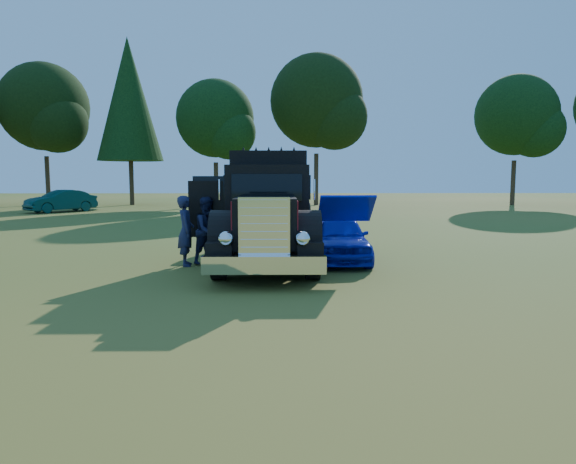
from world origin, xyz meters
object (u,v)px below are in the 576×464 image
Objects in this scene: hotrod_coupe at (338,238)px; distant_teal_car at (61,201)px; diamond_t_truck at (268,216)px; spectator_near at (186,231)px; spectator_far at (208,230)px.

hotrod_coupe reaches higher than distant_teal_car.
hotrod_coupe is at bearing 12.55° from diamond_t_truck.
hotrod_coupe is at bearing -10.79° from distant_teal_car.
diamond_t_truck is 2.16m from spectator_near.
hotrod_coupe is at bearing -90.96° from spectator_near.
hotrod_coupe is at bearing -43.32° from spectator_far.
hotrod_coupe reaches higher than spectator_near.
diamond_t_truck is 1.64× the size of distant_teal_car.
spectator_near is 23.73m from distant_teal_car.
diamond_t_truck is at bearing -51.82° from spectator_far.
diamond_t_truck is 2.06m from hotrod_coupe.
spectator_far is 23.71m from distant_teal_car.
hotrod_coupe is 25.46m from distant_teal_car.
spectator_far reaches higher than distant_teal_car.
spectator_near is 1.03× the size of spectator_far.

